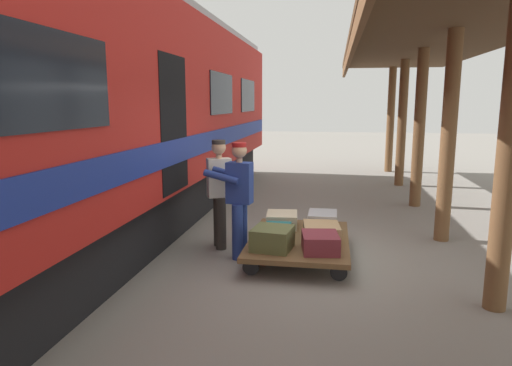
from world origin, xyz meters
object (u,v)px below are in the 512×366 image
suitcase_teal_softside (278,231)px  porter_by_door (221,190)px  suitcase_burgundy_valise (320,243)px  suitcase_gray_aluminum (323,220)px  luggage_cart (299,240)px  train_car (80,116)px  suitcase_cream_canvas (282,220)px  porter_in_overalls (238,196)px  suitcase_olive_duffel (272,238)px  suitcase_tan_vintage (321,232)px

suitcase_teal_softside → porter_by_door: (0.93, -0.26, 0.55)m
suitcase_burgundy_valise → suitcase_gray_aluminum: (0.00, -1.16, 0.01)m
luggage_cart → suitcase_gray_aluminum: (-0.32, -0.58, 0.17)m
luggage_cart → suitcase_gray_aluminum: 0.69m
train_car → suitcase_burgundy_valise: bearing=172.1°
suitcase_cream_canvas → porter_by_door: porter_by_door is taller
suitcase_burgundy_valise → luggage_cart: bearing=-60.9°
luggage_cart → porter_in_overalls: (0.89, 0.16, 0.68)m
train_car → porter_in_overalls: (-2.47, 0.08, -1.14)m
suitcase_olive_duffel → suitcase_cream_canvas: size_ratio=0.95×
suitcase_tan_vintage → suitcase_gray_aluminum: suitcase_gray_aluminum is taller
train_car → suitcase_burgundy_valise: (-3.68, 0.51, -1.65)m
suitcase_teal_softside → suitcase_olive_duffel: suitcase_olive_duffel is taller
train_car → porter_by_door: (-2.10, -0.33, -1.14)m
train_car → suitcase_teal_softside: (-3.03, -0.07, -1.68)m
luggage_cart → suitcase_burgundy_valise: (-0.32, 0.58, 0.16)m
porter_by_door → suitcase_tan_vintage: bearing=170.8°
train_car → suitcase_gray_aluminum: size_ratio=29.72×
suitcase_teal_softside → suitcase_gray_aluminum: bearing=-138.1°
luggage_cart → porter_in_overalls: porter_in_overalls is taller
suitcase_burgundy_valise → suitcase_gray_aluminum: size_ratio=0.96×
train_car → suitcase_cream_canvas: 3.52m
suitcase_teal_softside → suitcase_gray_aluminum: 0.87m
suitcase_cream_canvas → suitcase_burgundy_valise: size_ratio=1.04×
suitcase_tan_vintage → suitcase_cream_canvas: bearing=-41.9°
suitcase_burgundy_valise → porter_by_door: (1.58, -0.84, 0.51)m
suitcase_burgundy_valise → porter_by_door: porter_by_door is taller
suitcase_olive_duffel → suitcase_gray_aluminum: (-0.65, -1.16, -0.02)m
suitcase_gray_aluminum → suitcase_cream_canvas: bearing=0.0°
suitcase_olive_duffel → porter_by_door: (0.93, -0.84, 0.49)m
suitcase_gray_aluminum → porter_in_overalls: size_ratio=0.33×
suitcase_tan_vintage → suitcase_olive_duffel: bearing=41.9°
luggage_cart → porter_by_door: 1.45m
train_car → porter_in_overalls: train_car is taller
train_car → suitcase_teal_softside: size_ratio=35.32×
suitcase_olive_duffel → suitcase_gray_aluminum: bearing=-119.1°
suitcase_cream_canvas → suitcase_gray_aluminum: (-0.65, 0.00, 0.02)m
luggage_cart → porter_by_door: (1.25, -0.26, 0.68)m
suitcase_teal_softside → porter_in_overalls: (0.56, 0.16, 0.55)m
suitcase_gray_aluminum → luggage_cart: bearing=60.9°
suitcase_cream_canvas → suitcase_burgundy_valise: suitcase_burgundy_valise is taller
suitcase_cream_canvas → suitcase_burgundy_valise: 1.33m
suitcase_burgundy_valise → train_car: bearing=-7.9°
suitcase_tan_vintage → porter_by_door: 1.68m
suitcase_cream_canvas → suitcase_gray_aluminum: 0.65m
suitcase_gray_aluminum → porter_in_overalls: porter_in_overalls is taller
suitcase_olive_duffel → suitcase_burgundy_valise: suitcase_olive_duffel is taller
train_car → suitcase_cream_canvas: (-3.03, -0.65, -1.66)m
suitcase_tan_vintage → porter_in_overalls: porter_in_overalls is taller
train_car → porter_in_overalls: bearing=178.1°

